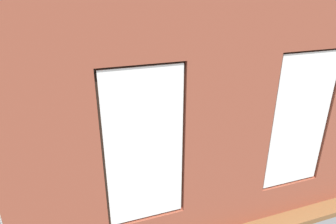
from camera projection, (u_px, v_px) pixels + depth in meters
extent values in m
cube|color=brown|center=(166.00, 149.00, 7.13)|extent=(6.64, 6.07, 0.10)
cube|color=brown|center=(228.00, 127.00, 4.10)|extent=(1.34, 0.16, 3.54)
cube|color=brown|center=(43.00, 157.00, 3.38)|extent=(1.29, 0.16, 3.54)
cube|color=brown|center=(284.00, 196.00, 5.05)|extent=(1.06, 0.16, 0.57)
cube|color=brown|center=(317.00, 19.00, 3.92)|extent=(1.06, 0.16, 0.78)
cube|color=white|center=(300.00, 123.00, 4.47)|extent=(1.00, 0.03, 2.13)
cube|color=#38281E|center=(297.00, 121.00, 4.52)|extent=(1.06, 0.04, 2.19)
cube|color=brown|center=(140.00, 27.00, 3.20)|extent=(1.06, 0.16, 0.78)
cube|color=white|center=(145.00, 150.00, 3.75)|extent=(1.00, 0.03, 2.13)
cube|color=#38281E|center=(144.00, 147.00, 3.80)|extent=(1.06, 0.04, 2.19)
cube|color=olive|center=(219.00, 195.00, 4.67)|extent=(3.66, 0.24, 0.06)
cube|color=black|center=(226.00, 108.00, 4.08)|extent=(0.46, 0.03, 0.67)
cube|color=orange|center=(226.00, 108.00, 4.10)|extent=(0.40, 0.01, 0.61)
cube|color=silver|center=(12.00, 94.00, 5.34)|extent=(0.10, 5.07, 3.54)
cube|color=black|center=(165.00, 198.00, 5.12)|extent=(2.04, 0.85, 0.42)
cube|color=black|center=(171.00, 190.00, 4.68)|extent=(2.04, 0.24, 0.38)
cube|color=black|center=(214.00, 172.00, 5.27)|extent=(0.22, 0.85, 0.24)
cube|color=black|center=(110.00, 194.00, 4.72)|extent=(0.22, 0.85, 0.24)
cube|color=black|center=(186.00, 179.00, 5.16)|extent=(0.74, 0.65, 0.12)
cube|color=black|center=(141.00, 188.00, 4.92)|extent=(0.74, 0.65, 0.12)
cube|color=black|center=(250.00, 126.00, 7.70)|extent=(0.91, 1.76, 0.42)
cube|color=black|center=(263.00, 110.00, 7.63)|extent=(0.30, 1.74, 0.38)
cube|color=black|center=(236.00, 104.00, 8.24)|extent=(0.86, 0.25, 0.24)
cube|color=black|center=(269.00, 128.00, 6.91)|extent=(0.86, 0.25, 0.24)
cube|color=black|center=(243.00, 112.00, 7.86)|extent=(0.66, 0.62, 0.12)
cube|color=black|center=(257.00, 122.00, 7.30)|extent=(0.66, 0.62, 0.12)
cube|color=olive|center=(149.00, 128.00, 7.16)|extent=(1.32, 0.72, 0.04)
cube|color=olive|center=(169.00, 127.00, 7.68)|extent=(0.07, 0.07, 0.39)
cube|color=olive|center=(123.00, 134.00, 7.32)|extent=(0.07, 0.07, 0.39)
cube|color=olive|center=(177.00, 137.00, 7.16)|extent=(0.07, 0.07, 0.39)
cube|color=olive|center=(128.00, 146.00, 6.80)|extent=(0.07, 0.07, 0.39)
cylinder|color=#B23D38|center=(162.00, 121.00, 7.35)|extent=(0.08, 0.08, 0.10)
cylinder|color=#B7333D|center=(142.00, 124.00, 7.15)|extent=(0.08, 0.08, 0.12)
cylinder|color=brown|center=(134.00, 130.00, 6.92)|extent=(0.13, 0.13, 0.09)
sphere|color=#286B2D|center=(134.00, 125.00, 6.87)|extent=(0.16, 0.16, 0.16)
cube|color=#B2B2B7|center=(155.00, 128.00, 7.08)|extent=(0.17, 0.14, 0.02)
cube|color=black|center=(149.00, 127.00, 7.14)|extent=(0.06, 0.17, 0.02)
cube|color=black|center=(45.00, 150.00, 6.54)|extent=(0.91, 0.42, 0.48)
cube|color=black|center=(43.00, 139.00, 6.43)|extent=(0.52, 0.20, 0.05)
cube|color=black|center=(42.00, 137.00, 6.41)|extent=(0.06, 0.04, 0.06)
cube|color=black|center=(39.00, 120.00, 6.26)|extent=(1.19, 0.04, 0.72)
cube|color=black|center=(39.00, 120.00, 6.28)|extent=(1.14, 0.01, 0.67)
cylinder|color=olive|center=(139.00, 115.00, 8.48)|extent=(0.53, 0.53, 0.28)
ellipsoid|color=silver|center=(139.00, 104.00, 8.35)|extent=(1.18, 1.18, 0.47)
ellipsoid|color=navy|center=(135.00, 101.00, 8.27)|extent=(0.44, 0.44, 0.18)
cylinder|color=gray|center=(214.00, 113.00, 8.78)|extent=(0.15, 0.15, 0.18)
cylinder|color=brown|center=(214.00, 108.00, 8.72)|extent=(0.02, 0.02, 0.12)
ellipsoid|color=#286B2D|center=(214.00, 103.00, 8.66)|extent=(0.37, 0.37, 0.22)
cylinder|color=gray|center=(239.00, 184.00, 5.59)|extent=(0.30, 0.30, 0.27)
cylinder|color=brown|center=(240.00, 174.00, 5.51)|extent=(0.04, 0.04, 0.15)
ellipsoid|color=#1E5B28|center=(242.00, 161.00, 5.39)|extent=(0.49, 0.49, 0.44)
cylinder|color=beige|center=(74.00, 171.00, 5.96)|extent=(0.28, 0.28, 0.27)
cylinder|color=brown|center=(72.00, 162.00, 5.87)|extent=(0.04, 0.04, 0.18)
ellipsoid|color=#337F38|center=(70.00, 145.00, 5.72)|extent=(0.67, 0.67, 0.59)
cylinder|color=beige|center=(84.00, 224.00, 4.58)|extent=(0.35, 0.35, 0.37)
cylinder|color=brown|center=(82.00, 210.00, 4.47)|extent=(0.05, 0.05, 0.17)
ellipsoid|color=#337F38|center=(79.00, 192.00, 4.34)|extent=(0.79, 0.79, 0.49)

